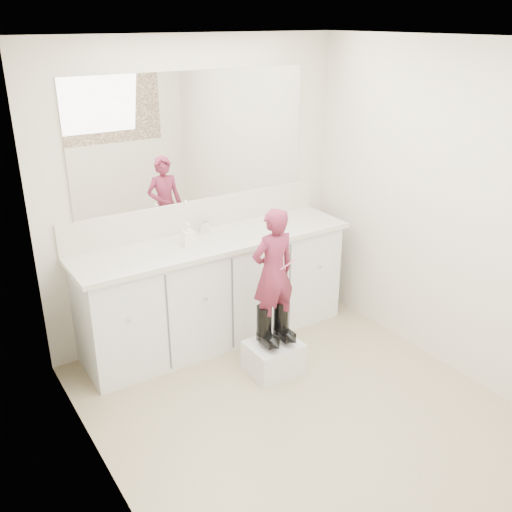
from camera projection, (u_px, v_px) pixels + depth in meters
floor at (304, 414)px, 3.89m from camera, size 3.00×3.00×0.00m
ceiling at (319, 39)px, 2.96m from camera, size 3.00×3.00×0.00m
wall_back at (196, 192)px, 4.59m from camera, size 2.60×0.00×2.60m
wall_left at (100, 307)px, 2.78m from camera, size 0.00×3.00×3.00m
wall_right at (455, 214)px, 4.07m from camera, size 0.00×3.00×3.00m
vanity_cabinet at (215, 291)px, 4.68m from camera, size 2.20×0.55×0.85m
countertop at (215, 241)px, 4.49m from camera, size 2.28×0.58×0.04m
backsplash at (198, 215)px, 4.65m from camera, size 2.28×0.03×0.25m
mirror at (195, 138)px, 4.41m from camera, size 2.00×0.02×1.00m
faucet at (205, 227)px, 4.59m from camera, size 0.08×0.08×0.10m
cup at (273, 221)px, 4.73m from camera, size 0.11×0.11×0.09m
soap_bottle at (188, 235)px, 4.32m from camera, size 0.09×0.09×0.18m
step_stool at (274, 357)px, 4.31m from camera, size 0.39×0.32×0.25m
boot_left at (264, 326)px, 4.18m from camera, size 0.12×0.22×0.32m
boot_right at (281, 321)px, 4.26m from camera, size 0.12×0.22×0.32m
toddler at (273, 272)px, 4.06m from camera, size 0.35×0.23×0.96m
toothbrush at (288, 265)px, 4.00m from camera, size 0.14×0.01×0.06m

